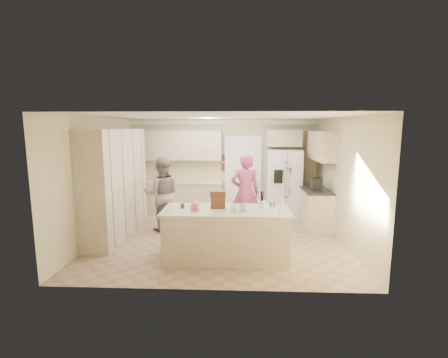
{
  "coord_description": "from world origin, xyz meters",
  "views": [
    {
      "loc": [
        0.41,
        -6.78,
        2.38
      ],
      "look_at": [
        0.1,
        0.35,
        1.25
      ],
      "focal_mm": 26.0,
      "sensor_mm": 36.0,
      "label": 1
    }
  ],
  "objects_px": {
    "utensil_crock": "(262,205)",
    "tissue_box": "(195,207)",
    "refrigerator": "(285,184)",
    "teen_girl": "(245,193)",
    "dollhouse_body": "(218,202)",
    "coffee_maker": "(316,184)",
    "teen_boy": "(162,194)",
    "island_base": "(226,235)"
  },
  "relations": [
    {
      "from": "tissue_box",
      "to": "dollhouse_body",
      "type": "bearing_deg",
      "value": 26.57
    },
    {
      "from": "dollhouse_body",
      "to": "island_base",
      "type": "bearing_deg",
      "value": -33.69
    },
    {
      "from": "refrigerator",
      "to": "coffee_maker",
      "type": "relative_size",
      "value": 6.0
    },
    {
      "from": "dollhouse_body",
      "to": "teen_girl",
      "type": "xyz_separation_m",
      "value": [
        0.53,
        1.54,
        -0.13
      ]
    },
    {
      "from": "coffee_maker",
      "to": "utensil_crock",
      "type": "bearing_deg",
      "value": -127.12
    },
    {
      "from": "coffee_maker",
      "to": "teen_boy",
      "type": "bearing_deg",
      "value": -175.35
    },
    {
      "from": "teen_boy",
      "to": "teen_girl",
      "type": "xyz_separation_m",
      "value": [
        1.92,
        0.03,
        0.05
      ]
    },
    {
      "from": "refrigerator",
      "to": "coffee_maker",
      "type": "height_order",
      "value": "refrigerator"
    },
    {
      "from": "island_base",
      "to": "dollhouse_body",
      "type": "bearing_deg",
      "value": 146.31
    },
    {
      "from": "coffee_maker",
      "to": "island_base",
      "type": "relative_size",
      "value": 0.14
    },
    {
      "from": "utensil_crock",
      "to": "tissue_box",
      "type": "xyz_separation_m",
      "value": [
        -1.2,
        -0.15,
        -0.0
      ]
    },
    {
      "from": "utensil_crock",
      "to": "island_base",
      "type": "bearing_deg",
      "value": -175.6
    },
    {
      "from": "coffee_maker",
      "to": "tissue_box",
      "type": "relative_size",
      "value": 2.14
    },
    {
      "from": "island_base",
      "to": "teen_boy",
      "type": "distance_m",
      "value": 2.27
    },
    {
      "from": "utensil_crock",
      "to": "teen_girl",
      "type": "height_order",
      "value": "teen_girl"
    },
    {
      "from": "coffee_maker",
      "to": "teen_girl",
      "type": "height_order",
      "value": "teen_girl"
    },
    {
      "from": "teen_boy",
      "to": "teen_girl",
      "type": "relative_size",
      "value": 0.95
    },
    {
      "from": "island_base",
      "to": "teen_girl",
      "type": "relative_size",
      "value": 1.22
    },
    {
      "from": "tissue_box",
      "to": "teen_boy",
      "type": "distance_m",
      "value": 1.98
    },
    {
      "from": "refrigerator",
      "to": "coffee_maker",
      "type": "xyz_separation_m",
      "value": [
        0.59,
        -1.0,
        0.17
      ]
    },
    {
      "from": "refrigerator",
      "to": "coffee_maker",
      "type": "bearing_deg",
      "value": -51.56
    },
    {
      "from": "refrigerator",
      "to": "teen_girl",
      "type": "distance_m",
      "value": 1.66
    },
    {
      "from": "refrigerator",
      "to": "tissue_box",
      "type": "relative_size",
      "value": 12.86
    },
    {
      "from": "island_base",
      "to": "teen_boy",
      "type": "bearing_deg",
      "value": 133.8
    },
    {
      "from": "tissue_box",
      "to": "refrigerator",
      "type": "bearing_deg",
      "value": 56.23
    },
    {
      "from": "island_base",
      "to": "teen_girl",
      "type": "bearing_deg",
      "value": 76.91
    },
    {
      "from": "refrigerator",
      "to": "utensil_crock",
      "type": "distance_m",
      "value": 2.97
    },
    {
      "from": "tissue_box",
      "to": "teen_girl",
      "type": "xyz_separation_m",
      "value": [
        0.93,
        1.74,
        -0.09
      ]
    },
    {
      "from": "refrigerator",
      "to": "dollhouse_body",
      "type": "distance_m",
      "value": 3.24
    },
    {
      "from": "coffee_maker",
      "to": "refrigerator",
      "type": "bearing_deg",
      "value": 120.52
    },
    {
      "from": "utensil_crock",
      "to": "teen_girl",
      "type": "relative_size",
      "value": 0.08
    },
    {
      "from": "utensil_crock",
      "to": "tissue_box",
      "type": "height_order",
      "value": "utensil_crock"
    },
    {
      "from": "teen_boy",
      "to": "teen_girl",
      "type": "distance_m",
      "value": 1.92
    },
    {
      "from": "dollhouse_body",
      "to": "utensil_crock",
      "type": "bearing_deg",
      "value": -3.58
    },
    {
      "from": "teen_girl",
      "to": "utensil_crock",
      "type": "bearing_deg",
      "value": 98.66
    },
    {
      "from": "dollhouse_body",
      "to": "tissue_box",
      "type": "bearing_deg",
      "value": -153.43
    },
    {
      "from": "coffee_maker",
      "to": "teen_boy",
      "type": "height_order",
      "value": "teen_boy"
    },
    {
      "from": "teen_girl",
      "to": "coffee_maker",
      "type": "bearing_deg",
      "value": -172.0
    },
    {
      "from": "teen_boy",
      "to": "coffee_maker",
      "type": "bearing_deg",
      "value": 173.61
    },
    {
      "from": "utensil_crock",
      "to": "tissue_box",
      "type": "distance_m",
      "value": 1.21
    },
    {
      "from": "tissue_box",
      "to": "dollhouse_body",
      "type": "relative_size",
      "value": 0.54
    },
    {
      "from": "teen_girl",
      "to": "island_base",
      "type": "bearing_deg",
      "value": 75.93
    }
  ]
}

